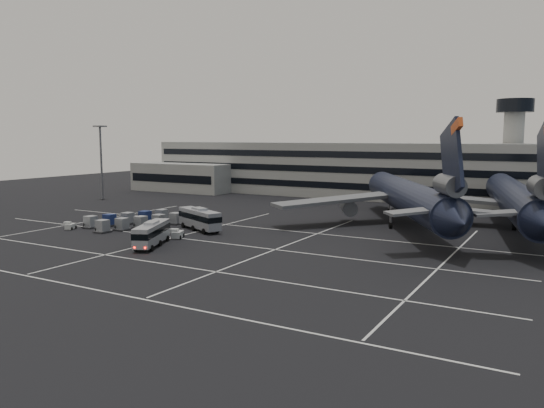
{
  "coord_description": "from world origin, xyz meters",
  "views": [
    {
      "loc": [
        47.15,
        -58.78,
        15.52
      ],
      "look_at": [
        6.28,
        13.2,
        5.0
      ],
      "focal_mm": 35.0,
      "sensor_mm": 36.0,
      "label": 1
    }
  ],
  "objects_px": {
    "trijet_main": "(408,197)",
    "tug_a": "(70,226)",
    "bus_far": "(200,218)",
    "bus_near": "(152,233)",
    "uld_cluster": "(134,220)"
  },
  "relations": [
    {
      "from": "bus_near",
      "to": "bus_far",
      "type": "height_order",
      "value": "bus_far"
    },
    {
      "from": "trijet_main",
      "to": "bus_near",
      "type": "relative_size",
      "value": 5.2
    },
    {
      "from": "bus_near",
      "to": "tug_a",
      "type": "relative_size",
      "value": 4.29
    },
    {
      "from": "bus_far",
      "to": "uld_cluster",
      "type": "relative_size",
      "value": 0.62
    },
    {
      "from": "bus_far",
      "to": "uld_cluster",
      "type": "bearing_deg",
      "value": 125.18
    },
    {
      "from": "bus_near",
      "to": "tug_a",
      "type": "distance_m",
      "value": 21.8
    },
    {
      "from": "trijet_main",
      "to": "bus_far",
      "type": "xyz_separation_m",
      "value": [
        -29.39,
        -20.17,
        -3.17
      ]
    },
    {
      "from": "bus_far",
      "to": "tug_a",
      "type": "xyz_separation_m",
      "value": [
        -19.49,
        -10.15,
        -1.49
      ]
    },
    {
      "from": "bus_far",
      "to": "tug_a",
      "type": "height_order",
      "value": "bus_far"
    },
    {
      "from": "trijet_main",
      "to": "tug_a",
      "type": "height_order",
      "value": "trijet_main"
    },
    {
      "from": "trijet_main",
      "to": "tug_a",
      "type": "relative_size",
      "value": 22.28
    },
    {
      "from": "bus_near",
      "to": "uld_cluster",
      "type": "height_order",
      "value": "bus_near"
    },
    {
      "from": "bus_near",
      "to": "uld_cluster",
      "type": "xyz_separation_m",
      "value": [
        -14.61,
        11.5,
        -0.95
      ]
    },
    {
      "from": "uld_cluster",
      "to": "bus_near",
      "type": "bearing_deg",
      "value": -38.21
    },
    {
      "from": "bus_near",
      "to": "uld_cluster",
      "type": "distance_m",
      "value": 18.62
    }
  ]
}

